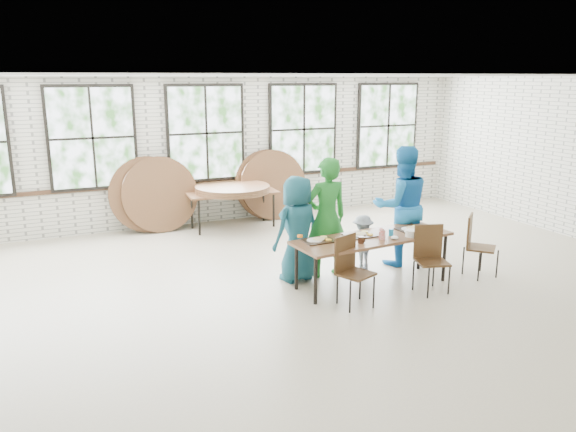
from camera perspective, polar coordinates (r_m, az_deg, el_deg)
name	(u,v)px	position (r m, az deg, el deg)	size (l,w,h in m)	color
room	(206,135)	(11.65, -8.33, 8.10)	(12.00, 12.00, 12.00)	#B7AC92
dining_table	(373,240)	(8.22, 8.60, -2.43)	(2.46, 0.99, 0.74)	brown
chair_near_left	(350,265)	(7.54, 6.34, -4.93)	(0.54, 0.53, 0.95)	#452C17
chair_near_right	(430,253)	(8.24, 14.22, -3.64)	(0.52, 0.51, 0.95)	#452C17
chair_spare	(475,240)	(9.04, 18.48, -2.37)	(0.58, 0.58, 0.95)	#452C17
adult_teal	(298,229)	(8.31, 0.98, -1.32)	(0.78, 0.51, 1.59)	navy
adult_green	(326,218)	(8.50, 3.93, -0.16)	(0.67, 0.44, 1.84)	#1E7226
toddler	(363,243)	(8.94, 7.58, -2.69)	(0.57, 0.33, 0.89)	#112238
adult_blue	(401,206)	(9.20, 11.45, 1.00)	(0.94, 0.73, 1.94)	#1B72BD
storage_table	(233,195)	(11.35, -5.65, 2.18)	(1.84, 0.86, 0.74)	brown
tabletop_clutter	(380,235)	(8.23, 9.32, -1.91)	(2.04, 0.59, 0.11)	black
round_tops_stacked	(232,189)	(11.32, -5.67, 2.77)	(1.50, 1.50, 0.13)	brown
round_tops_leaning	(215,190)	(11.63, -7.42, 2.67)	(4.15, 0.43, 1.48)	brown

